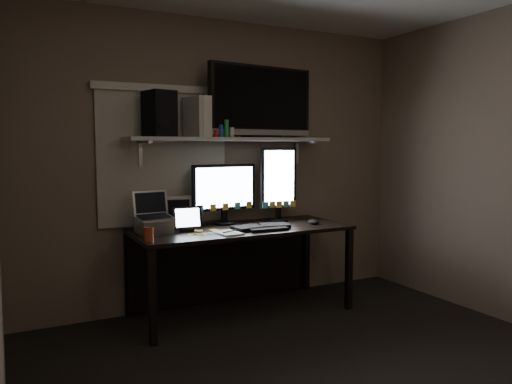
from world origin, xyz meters
TOP-DOWN VIEW (x-y plane):
  - floor at (0.00, 0.00)m, footprint 3.60×3.60m
  - back_wall at (0.00, 1.80)m, footprint 3.60×0.00m
  - window_blinds at (-0.55, 1.79)m, footprint 1.10×0.02m
  - desk at (0.00, 1.55)m, footprint 1.80×0.75m
  - wall_shelf at (0.00, 1.62)m, footprint 1.80×0.35m
  - monitor_landscape at (-0.06, 1.65)m, footprint 0.61×0.14m
  - monitor_portrait at (0.45, 1.60)m, footprint 0.34×0.09m
  - keyboard at (0.12, 1.30)m, footprint 0.50×0.21m
  - mouse at (0.62, 1.29)m, footprint 0.09×0.12m
  - notepad at (-0.22, 1.20)m, footprint 0.18×0.24m
  - tablet at (-0.47, 1.44)m, footprint 0.24×0.11m
  - file_sorter at (-0.47, 1.68)m, footprint 0.21×0.14m
  - laptop at (-0.73, 1.48)m, footprint 0.31×0.26m
  - cup at (-0.85, 1.19)m, footprint 0.09×0.09m
  - sticky_notes at (-0.36, 1.37)m, footprint 0.34×0.28m
  - tv at (0.29, 1.63)m, footprint 1.05×0.32m
  - game_console at (-0.32, 1.60)m, footprint 0.17×0.29m
  - speaker at (-0.63, 1.61)m, footprint 0.25×0.28m
  - bottles at (-0.11, 1.54)m, footprint 0.24×0.12m

SIDE VIEW (x-z plane):
  - floor at x=0.00m, z-range 0.00..0.00m
  - desk at x=0.00m, z-range 0.19..0.92m
  - sticky_notes at x=-0.36m, z-range 0.73..0.73m
  - notepad at x=-0.22m, z-range 0.73..0.74m
  - keyboard at x=0.12m, z-range 0.73..0.76m
  - mouse at x=0.62m, z-range 0.73..0.77m
  - cup at x=-0.85m, z-range 0.73..0.83m
  - tablet at x=-0.47m, z-range 0.73..0.93m
  - file_sorter at x=-0.47m, z-range 0.73..0.98m
  - laptop at x=-0.73m, z-range 0.73..1.05m
  - monitor_landscape at x=-0.06m, z-range 0.73..1.27m
  - monitor_portrait at x=0.45m, z-range 0.73..1.41m
  - back_wall at x=0.00m, z-range -0.55..3.05m
  - window_blinds at x=-0.55m, z-range 0.75..1.85m
  - wall_shelf at x=0.00m, z-range 1.45..1.48m
  - bottles at x=-0.11m, z-range 1.48..1.63m
  - game_console at x=-0.32m, z-range 1.48..1.81m
  - speaker at x=-0.63m, z-range 1.48..1.84m
  - tv at x=0.29m, z-range 1.48..2.10m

